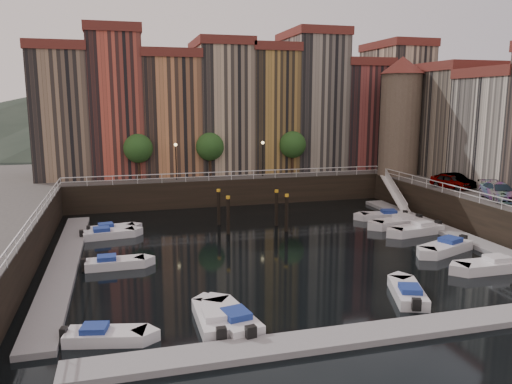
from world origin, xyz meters
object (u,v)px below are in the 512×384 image
object	(u,v)px
boat_left_2	(114,263)
car_a	(451,182)
car_b	(455,181)
gangway	(395,191)
car_c	(499,193)
boat_left_3	(107,234)
boat_left_0	(104,336)
mooring_pilings	(252,211)
corner_tower	(400,114)

from	to	relation	value
boat_left_2	car_a	distance (m)	33.65
car_a	car_b	world-z (taller)	car_b
gangway	car_b	size ratio (longest dim) A/B	1.92
gangway	boat_left_2	distance (m)	32.40
gangway	boat_left_2	bearing A→B (deg)	-157.27
boat_left_2	car_c	distance (m)	33.30
boat_left_3	car_a	distance (m)	33.56
boat_left_0	boat_left_3	xyz separation A→B (m)	(-0.22, 19.83, 0.03)
car_b	car_c	xyz separation A→B (m)	(-0.28, -6.50, 0.03)
car_c	boat_left_0	bearing A→B (deg)	-144.01
boat_left_0	boat_left_3	size ratio (longest dim) A/B	0.91
boat_left_2	car_a	bearing A→B (deg)	11.74
boat_left_2	car_c	size ratio (longest dim) A/B	0.85
mooring_pilings	car_c	size ratio (longest dim) A/B	1.14
corner_tower	car_c	bearing A→B (deg)	-88.68
mooring_pilings	boat_left_2	xyz separation A→B (m)	(-12.41, -8.04, -1.31)
mooring_pilings	car_c	bearing A→B (deg)	-19.62
gangway	boat_left_0	xyz separation A→B (m)	(-30.22, -23.98, -1.60)
mooring_pilings	boat_left_2	distance (m)	14.85
boat_left_0	boat_left_2	bearing A→B (deg)	100.69
boat_left_0	car_a	world-z (taller)	car_a
boat_left_3	gangway	bearing A→B (deg)	1.21
boat_left_3	boat_left_2	bearing A→B (deg)	-92.46
car_a	gangway	bearing A→B (deg)	100.53
car_b	car_c	bearing A→B (deg)	-100.54
car_c	boat_left_3	bearing A→B (deg)	-176.79
boat_left_0	car_b	size ratio (longest dim) A/B	0.98
boat_left_0	boat_left_2	world-z (taller)	boat_left_2
boat_left_3	car_b	bearing A→B (deg)	-8.56
boat_left_2	car_b	distance (m)	34.33
boat_left_0	boat_left_2	size ratio (longest dim) A/B	0.98
gangway	boat_left_2	size ratio (longest dim) A/B	1.91
mooring_pilings	boat_left_0	bearing A→B (deg)	-123.25
mooring_pilings	car_b	world-z (taller)	car_b
boat_left_0	boat_left_3	world-z (taller)	boat_left_3
gangway	car_a	world-z (taller)	car_a
mooring_pilings	car_a	distance (m)	20.48
boat_left_2	boat_left_3	world-z (taller)	boat_left_3
gangway	boat_left_2	xyz separation A→B (m)	(-29.85, -12.50, -1.58)
boat_left_2	car_a	xyz separation A→B (m)	(32.76, 6.91, 3.38)
corner_tower	mooring_pilings	xyz separation A→B (m)	(-20.33, -8.96, -8.54)
boat_left_3	boat_left_0	bearing A→B (deg)	-95.91
boat_left_2	boat_left_3	xyz separation A→B (m)	(-0.60, 8.36, 0.02)
boat_left_3	car_b	xyz separation A→B (m)	(34.00, -1.20, 3.36)
gangway	boat_left_3	xyz separation A→B (m)	(-30.44, -4.15, -1.56)
mooring_pilings	boat_left_3	distance (m)	13.08
car_b	gangway	bearing A→B (deg)	115.62
boat_left_0	car_a	xyz separation A→B (m)	(33.14, 18.39, 3.39)
boat_left_0	car_b	distance (m)	38.73
car_b	boat_left_3	bearing A→B (deg)	169.93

